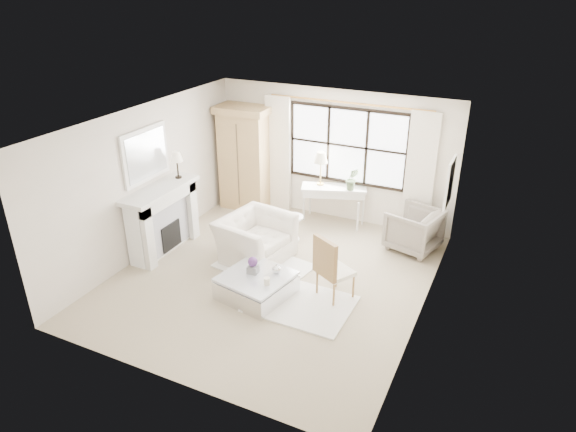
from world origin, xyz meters
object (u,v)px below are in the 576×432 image
(armoire, at_px, (245,157))
(club_armchair, at_px, (255,238))
(coffee_table, at_px, (256,286))
(console_table, at_px, (333,205))

(armoire, relative_size, club_armchair, 1.82)
(armoire, height_order, coffee_table, armoire)
(console_table, xyz_separation_m, club_armchair, (-0.73, -2.00, -0.00))
(coffee_table, bearing_deg, console_table, 98.14)
(club_armchair, distance_m, coffee_table, 1.23)
(console_table, bearing_deg, armoire, 161.83)
(armoire, xyz_separation_m, club_armchair, (1.30, -1.95, -0.74))
(console_table, distance_m, coffee_table, 3.06)
(armoire, bearing_deg, club_armchair, -58.05)
(console_table, distance_m, club_armchair, 2.13)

